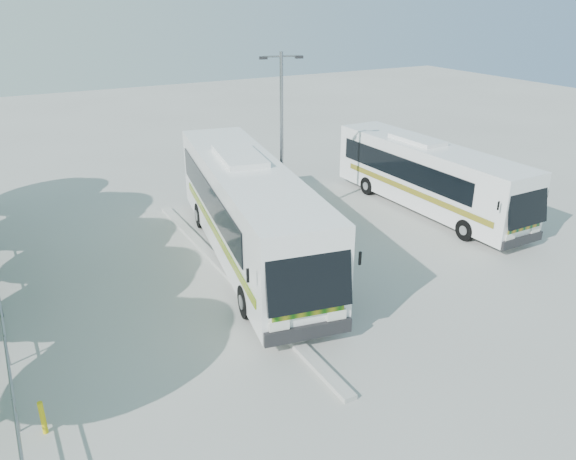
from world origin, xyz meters
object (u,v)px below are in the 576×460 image
coach_adjacent (428,175)px  bollard (43,418)px  coach_main (248,209)px  lamppost (282,133)px

coach_adjacent → bollard: bearing=-159.3°
bollard → coach_adjacent: bearing=21.8°
coach_main → lamppost: (2.93, 2.71, 2.12)m
coach_adjacent → lamppost: size_ratio=1.53×
coach_adjacent → bollard: 19.88m
lamppost → bollard: bearing=-125.6°
coach_main → coach_adjacent: coach_main is taller
lamppost → coach_main: bearing=-121.8°
lamppost → bollard: 15.20m
coach_main → coach_adjacent: bearing=14.5°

